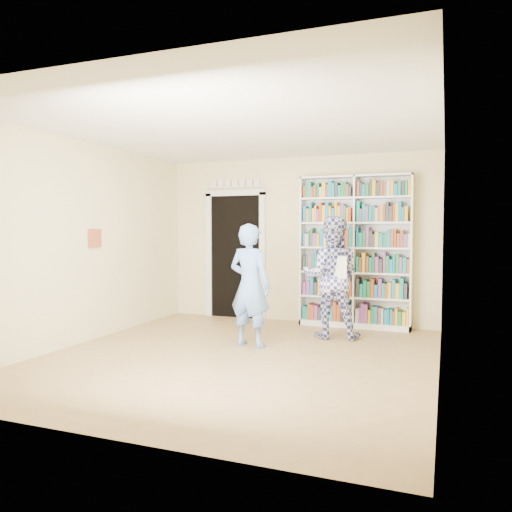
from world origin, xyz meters
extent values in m
plane|color=olive|center=(0.00, 0.00, 0.00)|extent=(5.00, 5.00, 0.00)
plane|color=white|center=(0.00, 0.00, 2.70)|extent=(5.00, 5.00, 0.00)
plane|color=beige|center=(0.00, 2.50, 1.35)|extent=(4.50, 0.00, 4.50)
plane|color=beige|center=(-2.25, 0.00, 1.35)|extent=(0.00, 5.00, 5.00)
plane|color=beige|center=(2.25, 0.00, 1.35)|extent=(0.00, 5.00, 5.00)
cube|color=white|center=(0.98, 2.34, 1.17)|extent=(1.71, 0.32, 2.35)
cube|color=white|center=(0.98, 2.34, 1.17)|extent=(0.03, 0.32, 2.35)
cube|color=black|center=(-1.10, 2.48, 1.05)|extent=(0.90, 0.03, 2.10)
cube|color=silver|center=(-1.60, 2.47, 1.05)|extent=(0.10, 0.06, 2.20)
cube|color=silver|center=(-0.60, 2.47, 1.05)|extent=(0.10, 0.06, 2.20)
cube|color=silver|center=(-1.10, 2.47, 2.15)|extent=(1.10, 0.06, 0.10)
cube|color=silver|center=(-1.10, 2.46, 2.25)|extent=(1.10, 0.08, 0.02)
cube|color=brown|center=(-2.23, 0.20, 1.40)|extent=(0.03, 0.25, 0.25)
imported|color=#638FDC|center=(-0.07, 0.56, 0.80)|extent=(0.64, 0.48, 1.59)
imported|color=navy|center=(0.80, 1.46, 0.85)|extent=(0.92, 0.77, 1.70)
cube|color=white|center=(0.95, 1.23, 1.01)|extent=(0.21, 0.02, 0.30)
camera|label=1|loc=(2.29, -5.42, 1.51)|focal=35.00mm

